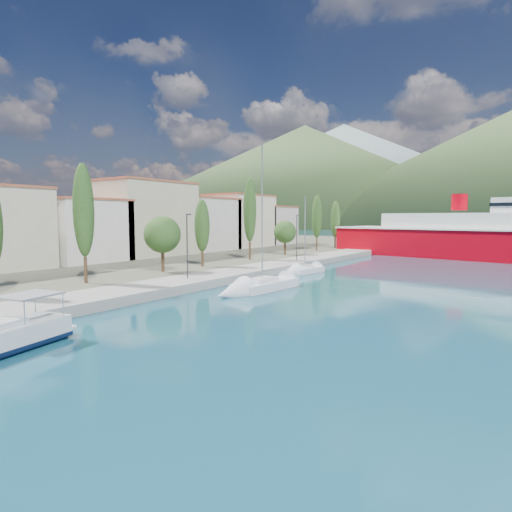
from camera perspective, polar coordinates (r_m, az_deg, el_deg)
The scene contains 9 objects.
ground at distance 135.08m, azimuth 26.34°, elevation 1.87°, with size 1400.00×1400.00×0.00m, color navy.
quay at distance 48.82m, azimuth -0.76°, elevation -2.04°, with size 5.00×88.00×0.80m, color gray.
land_strip at distance 82.71m, azimuth -18.58°, elevation 0.62°, with size 70.00×148.00×0.70m, color #565644.
town_buildings at distance 71.71m, azimuth -10.85°, elevation 4.31°, with size 9.20×69.20×11.30m.
tree_row at distance 55.42m, azimuth -3.30°, elevation 4.32°, with size 3.91×63.42×11.22m.
lamp_posts at distance 39.81m, azimuth -10.18°, elevation 1.57°, with size 0.15×45.94×6.06m.
sailboat_near at distance 37.09m, azimuth -1.01°, elevation -4.45°, with size 3.32×9.86×13.93m.
sailboat_mid at distance 49.54m, azimuth 5.64°, elevation -2.10°, with size 2.84×6.85×9.79m.
ferry at distance 75.53m, azimuth 30.93°, elevation 1.99°, with size 55.77×19.76×10.85m.
Camera 1 is at (18.90, -13.60, 6.53)m, focal length 30.00 mm.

